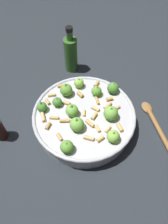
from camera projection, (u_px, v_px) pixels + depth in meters
The scene contains 4 objects.
ground_plane at pixel (84, 124), 0.73m from camera, with size 2.40×2.40×0.00m, color #23282D.
cooking_pan at pixel (84, 117), 0.70m from camera, with size 0.34×0.34×0.12m.
olive_oil_bottle at pixel (71, 54), 0.83m from camera, with size 0.05×0.05×0.19m.
wooden_spoon at pixel (155, 123), 0.72m from camera, with size 0.15×0.19×0.02m.
Camera 1 is at (-0.30, -0.25, 0.62)m, focal length 33.24 mm.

